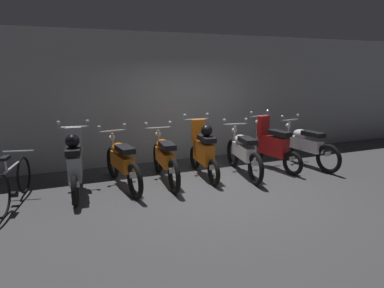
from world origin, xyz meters
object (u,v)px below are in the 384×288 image
object	(u,v)px
motorbike_slot_2	(165,158)
motorbike_slot_3	(203,150)
motorbike_slot_4	(243,152)
bicycle	(13,184)
motorbike_slot_5	(272,146)
motorbike_slot_0	(75,163)
motorbike_slot_6	(305,145)
motorbike_slot_1	(122,162)

from	to	relation	value
motorbike_slot_2	motorbike_slot_3	distance (m)	0.85
motorbike_slot_3	motorbike_slot_4	xyz separation A→B (m)	(0.85, -0.18, -0.08)
bicycle	motorbike_slot_5	bearing A→B (deg)	1.69
motorbike_slot_3	bicycle	bearing A→B (deg)	-176.83
motorbike_slot_0	motorbike_slot_3	distance (m)	2.55
motorbike_slot_0	motorbike_slot_5	world-z (taller)	same
motorbike_slot_2	bicycle	distance (m)	2.70
motorbike_slot_0	motorbike_slot_5	xyz separation A→B (m)	(4.24, 0.02, -0.04)
motorbike_slot_0	motorbike_slot_5	size ratio (longest dim) A/B	1.01
motorbike_slot_0	bicycle	bearing A→B (deg)	-172.08
motorbike_slot_6	motorbike_slot_3	bearing A→B (deg)	177.00
motorbike_slot_2	motorbike_slot_6	xyz separation A→B (m)	(3.39, -0.11, 0.00)
motorbike_slot_3	motorbike_slot_4	distance (m)	0.87
motorbike_slot_2	motorbike_slot_4	world-z (taller)	same
motorbike_slot_1	motorbike_slot_6	size ratio (longest dim) A/B	1.00
motorbike_slot_1	motorbike_slot_6	world-z (taller)	same
motorbike_slot_3	motorbike_slot_0	bearing A→B (deg)	-178.69
motorbike_slot_3	bicycle	distance (m)	3.55
motorbike_slot_3	motorbike_slot_6	xyz separation A→B (m)	(2.54, -0.13, -0.08)
motorbike_slot_6	motorbike_slot_4	bearing A→B (deg)	-178.26
motorbike_slot_4	bicycle	bearing A→B (deg)	-179.84
motorbike_slot_5	motorbike_slot_3	bearing A→B (deg)	178.58
motorbike_slot_4	motorbike_slot_6	distance (m)	1.69
motorbike_slot_1	bicycle	bearing A→B (deg)	-174.61
motorbike_slot_1	motorbike_slot_3	xyz separation A→B (m)	(1.70, 0.02, 0.08)
motorbike_slot_5	motorbike_slot_6	bearing A→B (deg)	-6.11
motorbike_slot_0	motorbike_slot_4	distance (m)	3.40
motorbike_slot_5	bicycle	size ratio (longest dim) A/B	0.98
motorbike_slot_1	motorbike_slot_2	xyz separation A→B (m)	(0.85, 0.00, 0.00)
motorbike_slot_0	bicycle	distance (m)	1.02
motorbike_slot_1	bicycle	world-z (taller)	motorbike_slot_1
motorbike_slot_2	bicycle	world-z (taller)	motorbike_slot_2
motorbike_slot_4	bicycle	distance (m)	4.39
motorbike_slot_1	motorbike_slot_3	distance (m)	1.71
motorbike_slot_5	bicycle	bearing A→B (deg)	-178.31
motorbike_slot_0	motorbike_slot_4	bearing A→B (deg)	-2.12
motorbike_slot_0	motorbike_slot_2	size ratio (longest dim) A/B	0.86
motorbike_slot_1	motorbike_slot_4	size ratio (longest dim) A/B	1.00
motorbike_slot_2	motorbike_slot_5	world-z (taller)	motorbike_slot_5
motorbike_slot_2	motorbike_slot_4	xyz separation A→B (m)	(1.70, -0.16, 0.00)
motorbike_slot_6	motorbike_slot_1	bearing A→B (deg)	178.52
motorbike_slot_1	motorbike_slot_4	world-z (taller)	same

